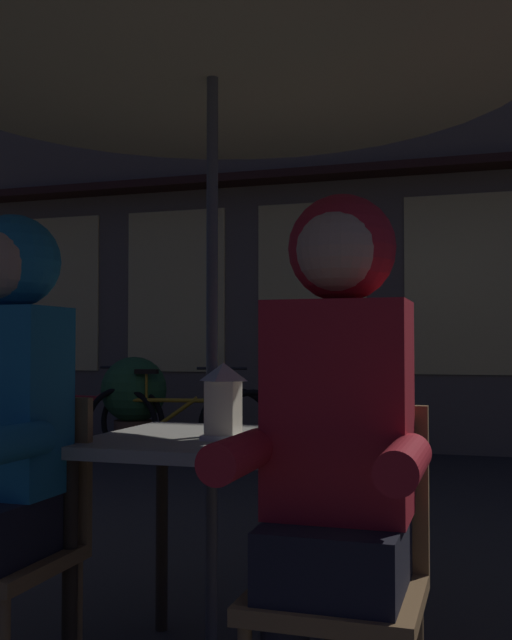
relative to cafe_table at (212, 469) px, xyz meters
The scene contains 11 objects.
cafe_table is the anchor object (origin of this frame).
patio_umbrella 1.42m from the cafe_table, ahead, with size 2.10×2.10×2.31m.
lantern 0.24m from the cafe_table, 48.34° to the right, with size 0.11×0.11×0.23m.
chair_left 0.62m from the cafe_table, 142.45° to the right, with size 0.40×0.40×0.87m.
chair_right 0.62m from the cafe_table, 37.55° to the right, with size 0.40×0.40×0.87m.
person_right_hooded 0.67m from the cafe_table, 41.57° to the right, with size 0.45×0.56×1.40m.
shopfront_building 5.93m from the cafe_table, 91.52° to the left, with size 10.00×0.93×6.20m.
bicycle_nearest 4.83m from the cafe_table, 124.85° to the left, with size 1.68×0.21×0.84m.
bicycle_second 4.26m from the cafe_table, 114.82° to the left, with size 1.67×0.32×0.84m.
bicycle_third 3.88m from the cafe_table, 98.25° to the left, with size 1.67×0.30×0.84m.
potted_plant 4.65m from the cafe_table, 119.62° to the left, with size 0.60×0.60×0.92m.
Camera 1 is at (0.84, -2.20, 1.02)m, focal length 42.21 mm.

